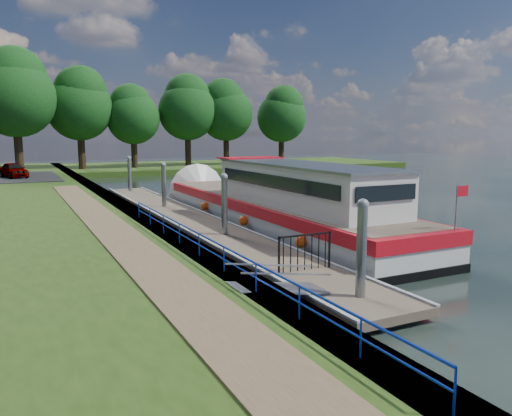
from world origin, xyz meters
name	(u,v)px	position (x,y,z in m)	size (l,w,h in m)	color
ground	(348,305)	(0.00, 0.00, 0.00)	(160.00, 160.00, 0.00)	black
bank_edge	(129,216)	(-2.55, 15.00, 0.39)	(1.10, 90.00, 0.78)	#473D2D
far_bank	(180,167)	(12.00, 52.00, 0.30)	(60.00, 18.00, 0.60)	#253F12
footpath	(120,236)	(-4.40, 8.00, 0.80)	(1.60, 40.00, 0.05)	brown
blue_fence	(211,245)	(-2.75, 3.00, 1.31)	(0.04, 18.04, 0.72)	#0C2DBF
pontoon	(190,222)	(0.00, 13.00, 0.18)	(2.50, 30.00, 0.56)	brown
mooring_piles	(189,201)	(0.00, 13.00, 1.28)	(0.30, 27.30, 3.55)	gray
gangway	(279,287)	(-1.85, 0.50, 0.63)	(2.58, 1.00, 0.92)	#A5A8AD
gate_panel	(305,247)	(0.00, 2.20, 1.15)	(1.85, 0.05, 1.15)	black
barge	(270,204)	(3.60, 11.23, 1.09)	(4.36, 21.15, 4.78)	black
horizon_trees	(68,103)	(-1.61, 48.68, 7.95)	(54.38, 10.03, 12.87)	#332316
car_a	(14,170)	(-7.56, 37.29, 1.49)	(1.54, 3.83, 1.30)	#999999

